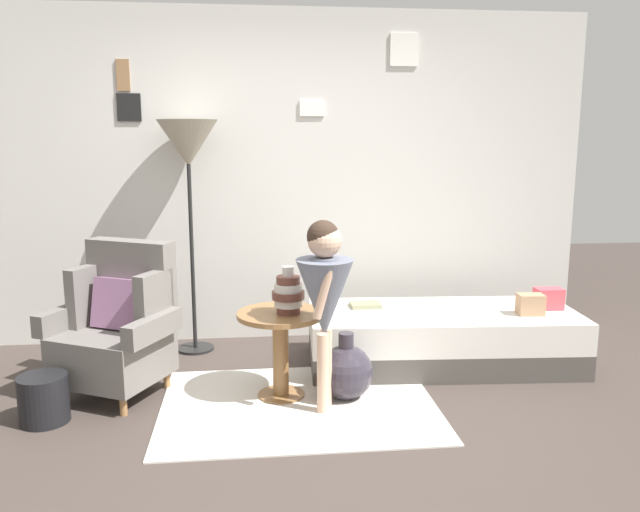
# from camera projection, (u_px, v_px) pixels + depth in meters

# --- Properties ---
(ground_plane) EXTENTS (12.00, 12.00, 0.00)m
(ground_plane) POSITION_uv_depth(u_px,v_px,m) (312.00, 444.00, 3.41)
(ground_plane) COLOR #423833
(gallery_wall) EXTENTS (4.80, 0.12, 2.60)m
(gallery_wall) POSITION_uv_depth(u_px,v_px,m) (288.00, 178.00, 5.07)
(gallery_wall) COLOR beige
(gallery_wall) RESTS_ON ground
(rug) EXTENTS (1.67, 1.25, 0.01)m
(rug) POSITION_uv_depth(u_px,v_px,m) (299.00, 405.00, 3.90)
(rug) COLOR silver
(rug) RESTS_ON ground
(armchair) EXTENTS (0.90, 0.82, 0.97)m
(armchair) POSITION_uv_depth(u_px,v_px,m) (118.00, 326.00, 4.04)
(armchair) COLOR #9E7042
(armchair) RESTS_ON ground
(daybed) EXTENTS (1.95, 0.92, 0.40)m
(daybed) POSITION_uv_depth(u_px,v_px,m) (442.00, 338.00, 4.58)
(daybed) COLOR #4C4742
(daybed) RESTS_ON ground
(pillow_head) EXTENTS (0.20, 0.12, 0.15)m
(pillow_head) POSITION_uv_depth(u_px,v_px,m) (548.00, 299.00, 4.58)
(pillow_head) COLOR #D64C56
(pillow_head) RESTS_ON daybed
(pillow_mid) EXTENTS (0.18, 0.13, 0.15)m
(pillow_mid) POSITION_uv_depth(u_px,v_px,m) (530.00, 304.00, 4.43)
(pillow_mid) COLOR tan
(pillow_mid) RESTS_ON daybed
(side_table) EXTENTS (0.54, 0.54, 0.56)m
(side_table) POSITION_uv_depth(u_px,v_px,m) (281.00, 337.00, 3.97)
(side_table) COLOR olive
(side_table) RESTS_ON ground
(vase_striped) EXTENTS (0.20, 0.20, 0.30)m
(vase_striped) POSITION_uv_depth(u_px,v_px,m) (288.00, 294.00, 3.89)
(vase_striped) COLOR brown
(vase_striped) RESTS_ON side_table
(floor_lamp) EXTENTS (0.44, 0.44, 1.75)m
(floor_lamp) POSITION_uv_depth(u_px,v_px,m) (188.00, 150.00, 4.64)
(floor_lamp) COLOR black
(floor_lamp) RESTS_ON ground
(person_child) EXTENTS (0.34, 0.34, 1.16)m
(person_child) POSITION_uv_depth(u_px,v_px,m) (325.00, 290.00, 3.71)
(person_child) COLOR #D8AD8E
(person_child) RESTS_ON ground
(book_on_daybed) EXTENTS (0.22, 0.16, 0.03)m
(book_on_daybed) POSITION_uv_depth(u_px,v_px,m) (365.00, 305.00, 4.65)
(book_on_daybed) COLOR gray
(book_on_daybed) RESTS_ON daybed
(demijohn_near) EXTENTS (0.34, 0.34, 0.43)m
(demijohn_near) POSITION_uv_depth(u_px,v_px,m) (346.00, 372.00, 3.98)
(demijohn_near) COLOR #332D38
(demijohn_near) RESTS_ON ground
(magazine_basket) EXTENTS (0.28, 0.28, 0.28)m
(magazine_basket) POSITION_uv_depth(u_px,v_px,m) (44.00, 399.00, 3.66)
(magazine_basket) COLOR black
(magazine_basket) RESTS_ON ground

